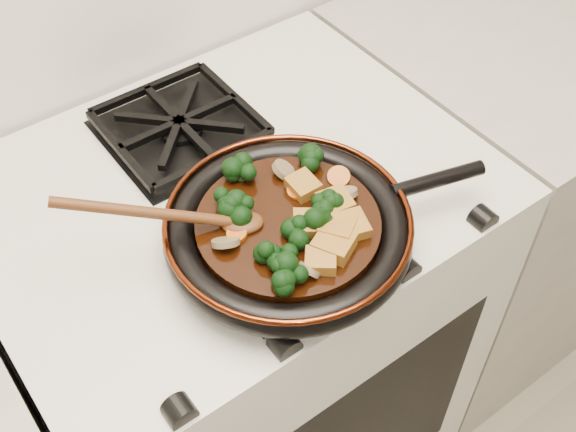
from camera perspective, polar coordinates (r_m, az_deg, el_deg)
stove at (r=1.44m, az=-3.61°, el=-10.00°), size 0.76×0.60×0.90m
burner_grate_front at (r=1.00m, az=-0.37°, el=-1.45°), size 0.23×0.23×0.03m
burner_grate_back at (r=1.17m, az=-8.54°, el=7.02°), size 0.23×0.23×0.03m
skillet at (r=0.96m, az=0.12°, el=-1.00°), size 0.45×0.34×0.05m
braising_sauce at (r=0.96m, az=0.00°, el=-0.84°), size 0.25×0.25×0.02m
tofu_cube_0 at (r=0.90m, az=2.62°, el=-3.61°), size 0.05×0.05×0.02m
tofu_cube_1 at (r=0.92m, az=3.64°, el=-2.31°), size 0.06×0.06×0.03m
tofu_cube_2 at (r=0.97m, az=3.74°, el=0.97°), size 0.05×0.05×0.03m
tofu_cube_3 at (r=0.99m, az=1.20°, el=2.34°), size 0.04×0.04×0.03m
tofu_cube_4 at (r=0.94m, az=4.98°, el=-0.85°), size 0.05×0.05×0.03m
tofu_cube_5 at (r=0.92m, az=3.79°, el=-2.53°), size 0.05×0.05×0.02m
tofu_cube_6 at (r=0.94m, az=1.71°, el=-0.68°), size 0.06×0.06×0.03m
tofu_cube_7 at (r=0.93m, az=3.93°, el=-1.07°), size 0.06×0.06×0.03m
broccoli_floret_0 at (r=0.95m, az=3.04°, el=0.26°), size 0.08×0.08×0.07m
broccoli_floret_1 at (r=0.96m, az=2.65°, el=1.01°), size 0.07×0.08×0.06m
broccoli_floret_2 at (r=0.90m, az=-0.80°, el=-3.17°), size 0.08×0.08×0.06m
broccoli_floret_3 at (r=0.96m, az=-4.84°, el=0.92°), size 0.08×0.07×0.06m
broccoli_floret_4 at (r=0.95m, az=-4.00°, el=0.26°), size 0.09×0.09×0.06m
broccoli_floret_5 at (r=0.93m, az=0.97°, el=-1.34°), size 0.07×0.06×0.06m
broccoli_floret_6 at (r=1.01m, az=1.62°, el=4.23°), size 0.09×0.08×0.07m
broccoli_floret_7 at (r=1.00m, az=-3.73°, el=3.30°), size 0.09×0.08×0.06m
broccoli_floret_8 at (r=0.94m, az=2.49°, el=-0.48°), size 0.08×0.08×0.07m
broccoli_floret_9 at (r=0.88m, az=-0.19°, el=-4.72°), size 0.07×0.08×0.07m
carrot_coin_0 at (r=0.98m, az=0.73°, el=2.00°), size 0.03×0.03×0.01m
carrot_coin_1 at (r=1.01m, az=4.02°, el=3.10°), size 0.03×0.03×0.02m
carrot_coin_2 at (r=0.93m, az=-4.07°, el=-1.41°), size 0.03×0.03×0.01m
carrot_coin_3 at (r=1.00m, az=1.16°, el=2.77°), size 0.03×0.03×0.02m
mushroom_slice_0 at (r=0.92m, az=-4.95°, el=-2.08°), size 0.05×0.05×0.03m
mushroom_slice_1 at (r=1.01m, az=-0.30°, el=3.64°), size 0.05×0.05×0.03m
mushroom_slice_2 at (r=0.98m, az=4.51°, el=1.83°), size 0.04×0.04×0.02m
mushroom_slice_3 at (r=0.89m, az=1.69°, el=-4.28°), size 0.03×0.04×0.03m
wooden_spoon at (r=0.93m, az=-7.76°, el=-0.09°), size 0.15×0.10×0.24m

